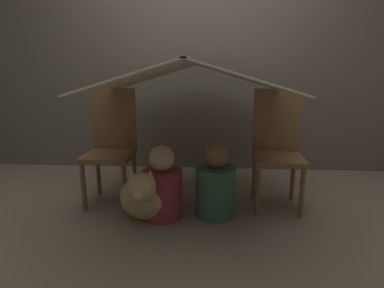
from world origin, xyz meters
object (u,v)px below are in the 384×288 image
(chair_right, at_px, (277,145))
(person_second, at_px, (215,185))
(person_front, at_px, (163,188))
(dog, at_px, (146,195))
(chair_left, at_px, (111,143))

(chair_right, xyz_separation_m, person_second, (-0.49, -0.23, -0.26))
(chair_right, distance_m, person_front, 0.96)
(chair_right, bearing_deg, person_front, -158.58)
(dog, bearing_deg, chair_right, 20.96)
(chair_right, height_order, dog, chair_right)
(chair_right, height_order, person_second, chair_right)
(chair_right, relative_size, person_second, 1.65)
(person_front, relative_size, dog, 1.26)
(chair_left, xyz_separation_m, person_second, (0.85, -0.23, -0.26))
(chair_right, distance_m, person_second, 0.60)
(chair_right, height_order, person_front, chair_right)
(chair_right, bearing_deg, person_second, -151.25)
(chair_left, height_order, chair_right, same)
(person_front, bearing_deg, person_second, 8.10)
(person_front, bearing_deg, chair_right, 18.22)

